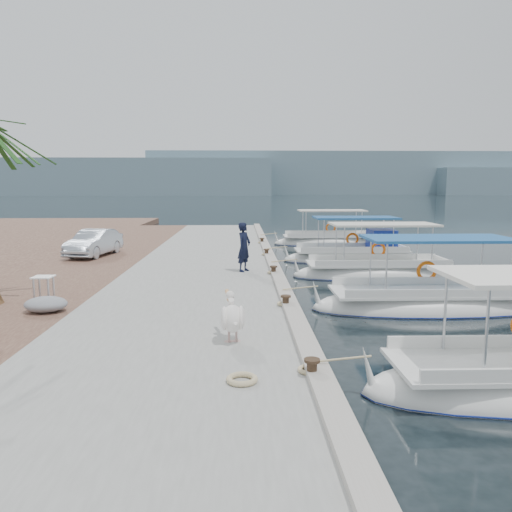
{
  "coord_description": "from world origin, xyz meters",
  "views": [
    {
      "loc": [
        -1.57,
        -16.68,
        3.77
      ],
      "look_at": [
        -1.0,
        1.51,
        1.2
      ],
      "focal_mm": 35.0,
      "sensor_mm": 36.0,
      "label": 1
    }
  ],
  "objects_px": {
    "fishing_caique_c": "(377,274)",
    "pelican": "(232,317)",
    "fishing_caique_d": "(353,257)",
    "fishing_caique_b": "(429,305)",
    "fisherman": "(244,247)",
    "parked_car": "(94,243)",
    "fishing_caique_e": "(329,243)"
  },
  "relations": [
    {
      "from": "fishing_caique_c",
      "to": "pelican",
      "type": "distance_m",
      "value": 11.75
    },
    {
      "from": "fishing_caique_d",
      "to": "pelican",
      "type": "relative_size",
      "value": 5.15
    },
    {
      "from": "fishing_caique_b",
      "to": "fishing_caique_c",
      "type": "height_order",
      "value": "same"
    },
    {
      "from": "pelican",
      "to": "fishing_caique_b",
      "type": "bearing_deg",
      "value": 37.33
    },
    {
      "from": "fisherman",
      "to": "parked_car",
      "type": "height_order",
      "value": "fisherman"
    },
    {
      "from": "fishing_caique_b",
      "to": "fishing_caique_d",
      "type": "relative_size",
      "value": 1.07
    },
    {
      "from": "fishing_caique_b",
      "to": "parked_car",
      "type": "relative_size",
      "value": 1.94
    },
    {
      "from": "fishing_caique_e",
      "to": "parked_car",
      "type": "relative_size",
      "value": 1.89
    },
    {
      "from": "fishing_caique_e",
      "to": "fishing_caique_d",
      "type": "bearing_deg",
      "value": -90.21
    },
    {
      "from": "pelican",
      "to": "fishing_caique_d",
      "type": "bearing_deg",
      "value": 68.01
    },
    {
      "from": "fishing_caique_d",
      "to": "fishing_caique_e",
      "type": "xyz_separation_m",
      "value": [
        0.03,
        7.15,
        -0.07
      ]
    },
    {
      "from": "fisherman",
      "to": "pelican",
      "type": "bearing_deg",
      "value": -152.12
    },
    {
      "from": "fishing_caique_b",
      "to": "parked_car",
      "type": "xyz_separation_m",
      "value": [
        -12.68,
        8.67,
        0.99
      ]
    },
    {
      "from": "fishing_caique_c",
      "to": "parked_car",
      "type": "bearing_deg",
      "value": 166.12
    },
    {
      "from": "fishing_caique_d",
      "to": "parked_car",
      "type": "relative_size",
      "value": 1.81
    },
    {
      "from": "fishing_caique_c",
      "to": "pelican",
      "type": "height_order",
      "value": "fishing_caique_c"
    },
    {
      "from": "parked_car",
      "to": "fishing_caique_b",
      "type": "bearing_deg",
      "value": -24.5
    },
    {
      "from": "fishing_caique_d",
      "to": "fishing_caique_e",
      "type": "distance_m",
      "value": 7.15
    },
    {
      "from": "fishing_caique_d",
      "to": "fisherman",
      "type": "bearing_deg",
      "value": -133.85
    },
    {
      "from": "fishing_caique_c",
      "to": "fisherman",
      "type": "distance_m",
      "value": 5.9
    },
    {
      "from": "fisherman",
      "to": "parked_car",
      "type": "distance_m",
      "value": 8.34
    },
    {
      "from": "fishing_caique_d",
      "to": "fishing_caique_e",
      "type": "bearing_deg",
      "value": 89.79
    },
    {
      "from": "pelican",
      "to": "fisherman",
      "type": "height_order",
      "value": "fisherman"
    },
    {
      "from": "fishing_caique_c",
      "to": "fishing_caique_e",
      "type": "relative_size",
      "value": 1.0
    },
    {
      "from": "fishing_caique_b",
      "to": "fishing_caique_c",
      "type": "bearing_deg",
      "value": 90.9
    },
    {
      "from": "pelican",
      "to": "fisherman",
      "type": "relative_size",
      "value": 0.7
    },
    {
      "from": "fishing_caique_b",
      "to": "fishing_caique_d",
      "type": "bearing_deg",
      "value": 90.75
    },
    {
      "from": "parked_car",
      "to": "pelican",
      "type": "bearing_deg",
      "value": -53.28
    },
    {
      "from": "fishing_caique_b",
      "to": "fishing_caique_d",
      "type": "xyz_separation_m",
      "value": [
        -0.13,
        9.92,
        0.07
      ]
    },
    {
      "from": "fishing_caique_c",
      "to": "fishing_caique_e",
      "type": "height_order",
      "value": "same"
    },
    {
      "from": "fishing_caique_b",
      "to": "pelican",
      "type": "relative_size",
      "value": 5.51
    },
    {
      "from": "fishing_caique_d",
      "to": "parked_car",
      "type": "distance_m",
      "value": 12.64
    }
  ]
}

